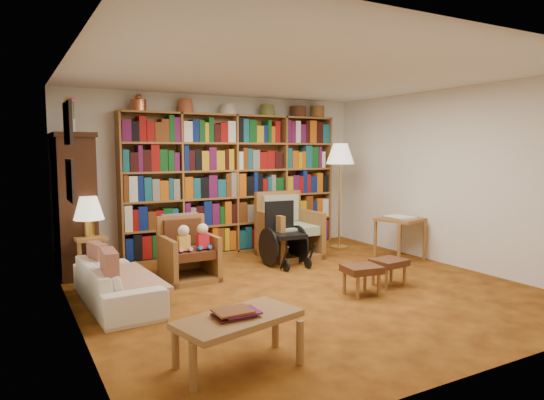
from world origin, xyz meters
TOP-DOWN VIEW (x-y plane):
  - floor at (0.00, 0.00)m, footprint 5.00×5.00m
  - ceiling at (0.00, 0.00)m, footprint 5.00×5.00m
  - wall_back at (0.00, 2.50)m, footprint 5.00×0.00m
  - wall_front at (0.00, -2.50)m, footprint 5.00×0.00m
  - wall_left at (-2.50, 0.00)m, footprint 0.00×5.00m
  - wall_right at (2.50, 0.00)m, footprint 0.00×5.00m
  - bookshelf at (0.20, 2.33)m, footprint 3.60×0.30m
  - curio_cabinet at (-2.25, 2.00)m, footprint 0.50×0.95m
  - framed_pictures at (-2.48, 0.30)m, footprint 0.03×0.52m
  - sofa at (-2.05, 0.44)m, footprint 1.60×0.68m
  - sofa_throw at (-2.00, 0.44)m, footprint 0.76×1.32m
  - cushion_left at (-2.18, 0.79)m, footprint 0.18×0.38m
  - cushion_right at (-2.18, 0.09)m, footprint 0.15×0.42m
  - side_table_lamp at (-2.15, 1.51)m, footprint 0.39×0.39m
  - table_lamp at (-2.15, 1.51)m, footprint 0.37×0.37m
  - armchair_leather at (-1.05, 1.08)m, footprint 0.65×0.69m
  - armchair_sage at (0.74, 1.61)m, footprint 0.80×0.83m
  - wheelchair at (0.42, 1.12)m, footprint 0.52×0.73m
  - floor_lamp at (1.83, 1.70)m, footprint 0.46×0.46m
  - side_table_papers at (2.15, 0.62)m, footprint 0.72×0.72m
  - footstool_a at (0.45, -0.56)m, footprint 0.45×0.39m
  - footstool_b at (0.98, -0.43)m, footprint 0.42×0.37m
  - coffee_table at (-1.54, -1.53)m, footprint 1.04×0.69m

SIDE VIEW (x-z plane):
  - floor at x=0.00m, z-range 0.00..0.00m
  - sofa at x=-2.05m, z-range 0.00..0.46m
  - footstool_b at x=0.98m, z-range 0.10..0.43m
  - footstool_a at x=0.45m, z-range 0.11..0.45m
  - sofa_throw at x=-2.00m, z-range 0.28..0.32m
  - armchair_leather at x=-1.05m, z-range -0.07..0.74m
  - coffee_table at x=-1.54m, z-range 0.12..0.57m
  - armchair_sage at x=0.74m, z-range -0.12..0.87m
  - side_table_lamp at x=-2.15m, z-range 0.12..0.70m
  - wheelchair at x=0.42m, z-range -0.04..0.87m
  - cushion_left at x=-2.18m, z-range 0.27..0.63m
  - cushion_right at x=-2.18m, z-range 0.24..0.66m
  - side_table_papers at x=2.15m, z-range 0.20..0.85m
  - table_lamp at x=-2.15m, z-range 0.66..1.16m
  - curio_cabinet at x=-2.25m, z-range -0.25..2.15m
  - bookshelf at x=0.20m, z-range -0.04..2.38m
  - wall_back at x=0.00m, z-range -1.25..3.75m
  - wall_front at x=0.00m, z-range -1.25..3.75m
  - wall_left at x=-2.50m, z-range -1.25..3.75m
  - wall_right at x=2.50m, z-range -1.25..3.75m
  - floor_lamp at x=1.83m, z-range 0.63..2.38m
  - framed_pictures at x=-2.48m, z-range 1.14..2.11m
  - ceiling at x=0.00m, z-range 2.50..2.50m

